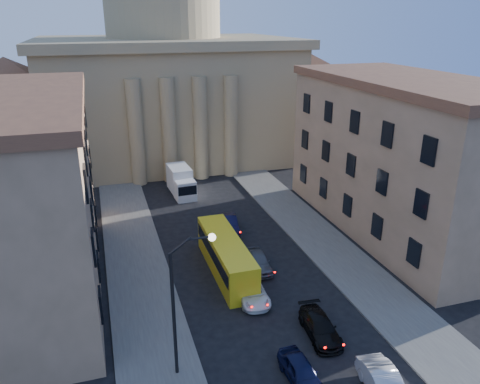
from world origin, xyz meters
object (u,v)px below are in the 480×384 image
(street_lamp, at_px, (182,296))
(city_bus, at_px, (226,255))
(car_left_near, at_px, (301,372))
(box_truck, at_px, (181,182))

(street_lamp, distance_m, city_bus, 12.40)
(car_left_near, relative_size, box_truck, 0.68)
(city_bus, height_order, box_truck, box_truck)
(street_lamp, height_order, car_left_near, street_lamp)
(street_lamp, xyz_separation_m, car_left_near, (6.17, -2.70, -4.60))
(car_left_near, xyz_separation_m, city_bus, (-0.74, 13.21, 0.89))
(city_bus, bearing_deg, box_truck, 90.57)
(street_lamp, relative_size, city_bus, 0.85)
(street_lamp, xyz_separation_m, city_bus, (5.43, 10.51, -3.71))
(street_lamp, height_order, box_truck, street_lamp)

